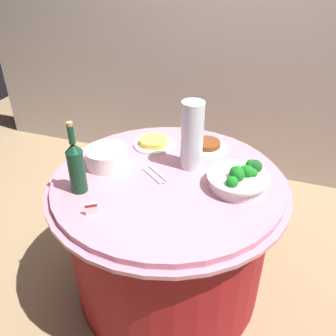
% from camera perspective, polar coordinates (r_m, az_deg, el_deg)
% --- Properties ---
extents(ground_plane, '(6.00, 6.00, 0.00)m').
position_cam_1_polar(ground_plane, '(2.19, 0.00, -17.78)').
color(ground_plane, '#9E7F5B').
extents(back_wall, '(4.40, 0.10, 2.60)m').
position_cam_1_polar(back_wall, '(2.79, 10.64, 23.93)').
color(back_wall, beige).
rests_on(back_wall, ground_plane).
extents(buffet_table, '(1.16, 1.16, 0.74)m').
position_cam_1_polar(buffet_table, '(1.92, 0.00, -10.54)').
color(buffet_table, maroon).
rests_on(buffet_table, ground_plane).
extents(broccoli_bowl, '(0.28, 0.28, 0.12)m').
position_cam_1_polar(broccoli_bowl, '(1.63, 11.39, -1.69)').
color(broccoli_bowl, white).
rests_on(broccoli_bowl, buffet_table).
extents(plate_stack, '(0.21, 0.21, 0.09)m').
position_cam_1_polar(plate_stack, '(1.79, -9.85, 1.75)').
color(plate_stack, white).
rests_on(plate_stack, buffet_table).
extents(wine_bottle, '(0.07, 0.07, 0.34)m').
position_cam_1_polar(wine_bottle, '(1.58, -14.56, 0.33)').
color(wine_bottle, '#113A24').
rests_on(wine_bottle, buffet_table).
extents(decorative_fruit_vase, '(0.11, 0.11, 0.34)m').
position_cam_1_polar(decorative_fruit_vase, '(1.70, 3.88, 4.72)').
color(decorative_fruit_vase, silver).
rests_on(decorative_fruit_vase, buffet_table).
extents(serving_tongs, '(0.15, 0.13, 0.01)m').
position_cam_1_polar(serving_tongs, '(1.70, -2.07, -1.17)').
color(serving_tongs, silver).
rests_on(serving_tongs, buffet_table).
extents(food_plate_fried_egg, '(0.22, 0.22, 0.04)m').
position_cam_1_polar(food_plate_fried_egg, '(1.96, -2.33, 4.10)').
color(food_plate_fried_egg, white).
rests_on(food_plate_fried_egg, buffet_table).
extents(food_plate_stir_fry, '(0.22, 0.22, 0.04)m').
position_cam_1_polar(food_plate_stir_fry, '(1.94, 6.23, 3.68)').
color(food_plate_stir_fry, white).
rests_on(food_plate_stir_fry, buffet_table).
extents(label_placard_front, '(0.05, 0.03, 0.05)m').
position_cam_1_polar(label_placard_front, '(1.48, -12.26, -6.36)').
color(label_placard_front, white).
rests_on(label_placard_front, buffet_table).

